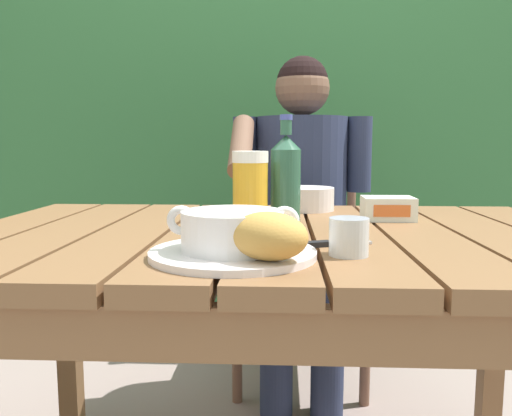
% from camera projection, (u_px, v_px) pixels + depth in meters
% --- Properties ---
extents(dining_table, '(1.38, 0.89, 0.72)m').
position_uv_depth(dining_table, '(275.00, 268.00, 1.14)').
color(dining_table, brown).
rests_on(dining_table, ground_plane).
extents(hedge_backdrop, '(3.86, 0.81, 1.81)m').
position_uv_depth(hedge_backdrop, '(292.00, 136.00, 2.78)').
color(hedge_backdrop, '#346B3A').
rests_on(hedge_backdrop, ground_plane).
extents(chair_near_diner, '(0.48, 0.48, 0.98)m').
position_uv_depth(chair_near_diner, '(299.00, 254.00, 2.03)').
color(chair_near_diner, brown).
rests_on(chair_near_diner, ground_plane).
extents(person_eating, '(0.48, 0.47, 1.21)m').
position_uv_depth(person_eating, '(301.00, 200.00, 1.80)').
color(person_eating, '#28304C').
rests_on(person_eating, ground_plane).
extents(serving_plate, '(0.28, 0.28, 0.01)m').
position_uv_depth(serving_plate, '(233.00, 253.00, 0.86)').
color(serving_plate, white).
rests_on(serving_plate, dining_table).
extents(soup_bowl, '(0.22, 0.17, 0.07)m').
position_uv_depth(soup_bowl, '(233.00, 229.00, 0.86)').
color(soup_bowl, white).
rests_on(soup_bowl, serving_plate).
extents(bread_roll, '(0.15, 0.14, 0.07)m').
position_uv_depth(bread_roll, '(269.00, 236.00, 0.78)').
color(bread_roll, gold).
rests_on(bread_roll, serving_plate).
extents(beer_glass, '(0.08, 0.08, 0.17)m').
position_uv_depth(beer_glass, '(250.00, 191.00, 1.11)').
color(beer_glass, gold).
rests_on(beer_glass, dining_table).
extents(beer_bottle, '(0.07, 0.07, 0.25)m').
position_uv_depth(beer_bottle, '(286.00, 180.00, 1.14)').
color(beer_bottle, '#2C5841').
rests_on(beer_bottle, dining_table).
extents(water_glass_small, '(0.07, 0.07, 0.06)m').
position_uv_depth(water_glass_small, '(349.00, 237.00, 0.87)').
color(water_glass_small, silver).
rests_on(water_glass_small, dining_table).
extents(butter_tub, '(0.12, 0.09, 0.06)m').
position_uv_depth(butter_tub, '(388.00, 208.00, 1.27)').
color(butter_tub, white).
rests_on(butter_tub, dining_table).
extents(table_knife, '(0.14, 0.07, 0.01)m').
position_uv_depth(table_knife, '(328.00, 244.00, 0.95)').
color(table_knife, silver).
rests_on(table_knife, dining_table).
extents(diner_bowl, '(0.15, 0.15, 0.06)m').
position_uv_depth(diner_bowl, '(307.00, 199.00, 1.45)').
color(diner_bowl, white).
rests_on(diner_bowl, dining_table).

